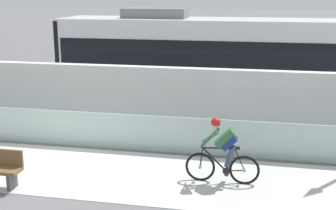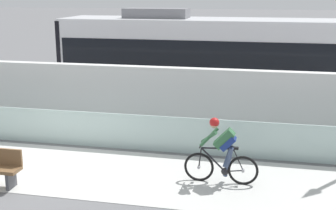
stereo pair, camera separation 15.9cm
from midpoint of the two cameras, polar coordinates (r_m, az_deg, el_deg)
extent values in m
plane|color=slate|center=(12.50, -15.17, -7.53)|extent=(200.00, 200.00, 0.00)
cube|color=silver|center=(12.50, -15.17, -7.50)|extent=(32.00, 3.20, 0.01)
cube|color=#ADC6C1|center=(13.91, -11.92, -2.85)|extent=(32.00, 0.05, 1.04)
cube|color=silver|center=(15.38, -9.38, 1.00)|extent=(32.00, 0.36, 2.13)
cube|color=#595654|center=(17.90, -6.43, -0.55)|extent=(32.00, 0.08, 0.01)
cube|color=#595654|center=(19.23, -5.12, 0.51)|extent=(32.00, 0.08, 0.01)
cube|color=silver|center=(17.49, 4.51, 5.50)|extent=(11.00, 2.50, 3.10)
cube|color=black|center=(17.45, 4.54, 6.64)|extent=(10.56, 2.54, 1.04)
cube|color=orange|center=(17.75, 4.43, 1.12)|extent=(10.78, 2.53, 0.28)
cube|color=slate|center=(17.68, -1.88, 11.26)|extent=(2.40, 1.10, 0.36)
cube|color=#232326|center=(18.54, -6.43, 1.10)|extent=(1.40, 1.88, 0.20)
cylinder|color=black|center=(17.90, -7.13, 0.41)|extent=(0.60, 0.10, 0.60)
cylinder|color=black|center=(19.22, -5.77, 1.40)|extent=(0.60, 0.10, 0.60)
cube|color=#232326|center=(17.71, 15.78, 0.03)|extent=(1.40, 1.88, 0.20)
cylinder|color=black|center=(17.03, 15.93, -0.74)|extent=(0.60, 0.10, 0.60)
cylinder|color=black|center=(18.42, 15.63, 0.38)|extent=(0.60, 0.10, 0.60)
cube|color=black|center=(18.95, -12.15, 5.89)|extent=(0.16, 2.54, 2.94)
torus|color=black|center=(11.21, 3.59, -7.62)|extent=(0.72, 0.06, 0.72)
cylinder|color=#99999E|center=(11.21, 3.59, -7.62)|extent=(0.07, 0.10, 0.07)
torus|color=black|center=(11.12, 9.00, -7.95)|extent=(0.72, 0.06, 0.72)
cylinder|color=#99999E|center=(11.12, 9.00, -7.95)|extent=(0.07, 0.10, 0.07)
cylinder|color=black|center=(11.09, 5.34, -6.70)|extent=(0.60, 0.04, 0.58)
cylinder|color=black|center=(11.06, 7.30, -6.75)|extent=(0.22, 0.04, 0.59)
cylinder|color=black|center=(10.98, 5.84, -5.32)|extent=(0.76, 0.04, 0.07)
cylinder|color=black|center=(11.14, 7.89, -8.03)|extent=(0.43, 0.03, 0.09)
cylinder|color=black|center=(11.03, 8.41, -6.66)|extent=(0.27, 0.02, 0.53)
cylinder|color=black|center=(11.12, 3.73, -6.46)|extent=(0.08, 0.03, 0.49)
cube|color=black|center=(10.94, 7.82, -5.26)|extent=(0.24, 0.10, 0.05)
cylinder|color=black|center=(11.00, 3.89, -4.78)|extent=(0.03, 0.58, 0.03)
cylinder|color=#262628|center=(11.17, 6.79, -8.11)|extent=(0.18, 0.02, 0.18)
cube|color=#33663F|center=(10.89, 6.70, -4.12)|extent=(0.50, 0.28, 0.51)
cube|color=navy|center=(10.91, 7.18, -4.60)|extent=(0.38, 0.30, 0.38)
sphere|color=tan|center=(10.81, 5.49, -2.32)|extent=(0.20, 0.20, 0.20)
sphere|color=red|center=(10.80, 5.49, -2.14)|extent=(0.23, 0.23, 0.23)
cylinder|color=#33663F|center=(10.92, 4.83, -3.97)|extent=(0.44, 0.41, 0.41)
cylinder|color=#33663F|center=(10.92, 4.83, -3.97)|extent=(0.44, 0.41, 0.41)
cylinder|color=#384766|center=(11.07, 7.19, -6.96)|extent=(0.29, 0.33, 0.80)
cylinder|color=#384766|center=(11.02, 7.21, -6.28)|extent=(0.29, 0.33, 0.54)
cube|color=#4C4C51|center=(11.42, -19.07, -8.83)|extent=(0.08, 0.36, 0.41)
camera|label=1|loc=(0.08, -90.34, -0.09)|focal=49.39mm
camera|label=2|loc=(0.08, 89.66, 0.09)|focal=49.39mm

